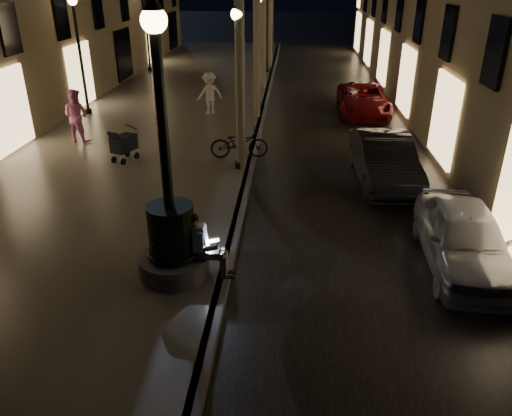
# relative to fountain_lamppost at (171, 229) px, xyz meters

# --- Properties ---
(ground) EXTENTS (120.00, 120.00, 0.00)m
(ground) POSITION_rel_fountain_lamppost_xyz_m (1.00, 13.00, -1.21)
(ground) COLOR black
(ground) RESTS_ON ground
(cobble_lane) EXTENTS (6.00, 45.00, 0.02)m
(cobble_lane) POSITION_rel_fountain_lamppost_xyz_m (4.00, 13.00, -1.20)
(cobble_lane) COLOR black
(cobble_lane) RESTS_ON ground
(promenade) EXTENTS (8.00, 45.00, 0.20)m
(promenade) POSITION_rel_fountain_lamppost_xyz_m (-3.00, 13.00, -1.11)
(promenade) COLOR #67635A
(promenade) RESTS_ON ground
(curb_strip) EXTENTS (0.25, 45.00, 0.20)m
(curb_strip) POSITION_rel_fountain_lamppost_xyz_m (1.00, 13.00, -1.11)
(curb_strip) COLOR #59595B
(curb_strip) RESTS_ON ground
(fountain_lamppost) EXTENTS (1.40, 1.40, 5.21)m
(fountain_lamppost) POSITION_rel_fountain_lamppost_xyz_m (0.00, 0.00, 0.00)
(fountain_lamppost) COLOR #59595B
(fountain_lamppost) RESTS_ON promenade
(seated_man_laptop) EXTENTS (0.97, 0.33, 1.34)m
(seated_man_laptop) POSITION_rel_fountain_lamppost_xyz_m (0.61, 0.00, -0.30)
(seated_man_laptop) COLOR tan
(seated_man_laptop) RESTS_ON promenade
(lamp_curb_a) EXTENTS (0.36, 0.36, 4.81)m
(lamp_curb_a) POSITION_rel_fountain_lamppost_xyz_m (0.70, 6.00, 2.02)
(lamp_curb_a) COLOR black
(lamp_curb_a) RESTS_ON promenade
(lamp_curb_b) EXTENTS (0.36, 0.36, 4.81)m
(lamp_curb_b) POSITION_rel_fountain_lamppost_xyz_m (0.70, 14.00, 2.02)
(lamp_curb_b) COLOR black
(lamp_curb_b) RESTS_ON promenade
(lamp_curb_c) EXTENTS (0.36, 0.36, 4.81)m
(lamp_curb_c) POSITION_rel_fountain_lamppost_xyz_m (0.70, 22.00, 2.02)
(lamp_curb_c) COLOR black
(lamp_curb_c) RESTS_ON promenade
(lamp_curb_d) EXTENTS (0.36, 0.36, 4.81)m
(lamp_curb_d) POSITION_rel_fountain_lamppost_xyz_m (0.70, 30.00, 2.02)
(lamp_curb_d) COLOR black
(lamp_curb_d) RESTS_ON promenade
(lamp_left_b) EXTENTS (0.36, 0.36, 4.81)m
(lamp_left_b) POSITION_rel_fountain_lamppost_xyz_m (-6.40, 12.00, 2.02)
(lamp_left_b) COLOR black
(lamp_left_b) RESTS_ON promenade
(lamp_left_c) EXTENTS (0.36, 0.36, 4.81)m
(lamp_left_c) POSITION_rel_fountain_lamppost_xyz_m (-6.40, 22.00, 2.02)
(lamp_left_c) COLOR black
(lamp_left_c) RESTS_ON promenade
(stroller) EXTENTS (0.76, 1.12, 1.16)m
(stroller) POSITION_rel_fountain_lamppost_xyz_m (-3.01, 6.34, -0.43)
(stroller) COLOR black
(stroller) RESTS_ON promenade
(car_front) EXTENTS (1.76, 4.01, 1.34)m
(car_front) POSITION_rel_fountain_lamppost_xyz_m (5.94, 1.06, -0.54)
(car_front) COLOR #A5A6AC
(car_front) RESTS_ON ground
(car_second) EXTENTS (1.71, 4.38, 1.42)m
(car_second) POSITION_rel_fountain_lamppost_xyz_m (5.00, 5.61, -0.50)
(car_second) COLOR black
(car_second) RESTS_ON ground
(car_third) EXTENTS (2.23, 4.62, 1.27)m
(car_third) POSITION_rel_fountain_lamppost_xyz_m (5.34, 13.50, -0.58)
(car_third) COLOR maroon
(car_third) RESTS_ON ground
(pedestrian_red) EXTENTS (0.70, 0.77, 1.76)m
(pedestrian_red) POSITION_rel_fountain_lamppost_xyz_m (-2.58, 9.43, -0.13)
(pedestrian_red) COLOR #D22A43
(pedestrian_red) RESTS_ON promenade
(pedestrian_pink) EXTENTS (1.05, 0.91, 1.86)m
(pedestrian_pink) POSITION_rel_fountain_lamppost_xyz_m (-5.27, 8.23, -0.08)
(pedestrian_pink) COLOR #D16FAB
(pedestrian_pink) RESTS_ON promenade
(pedestrian_white) EXTENTS (1.30, 1.11, 1.74)m
(pedestrian_white) POSITION_rel_fountain_lamppost_xyz_m (-1.21, 12.33, -0.14)
(pedestrian_white) COLOR silver
(pedestrian_white) RESTS_ON promenade
(bicycle) EXTENTS (1.93, 0.88, 0.98)m
(bicycle) POSITION_rel_fountain_lamppost_xyz_m (0.60, 6.93, -0.52)
(bicycle) COLOR black
(bicycle) RESTS_ON promenade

